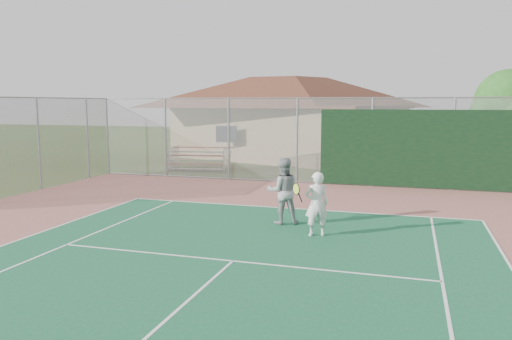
{
  "coord_description": "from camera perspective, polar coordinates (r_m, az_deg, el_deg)",
  "views": [
    {
      "loc": [
        3.44,
        -3.08,
        3.3
      ],
      "look_at": [
        -0.44,
        9.45,
        1.53
      ],
      "focal_mm": 35.0,
      "sensor_mm": 36.0,
      "label": 1
    }
  ],
  "objects": [
    {
      "name": "back_fence",
      "position": [
        20.17,
        13.36,
        2.82
      ],
      "size": [
        20.08,
        0.11,
        3.53
      ],
      "color": "gray",
      "rests_on": "ground"
    },
    {
      "name": "side_fence_left",
      "position": [
        20.63,
        -23.55,
        2.73
      ],
      "size": [
        0.08,
        9.0,
        3.5
      ],
      "color": "gray",
      "rests_on": "ground"
    },
    {
      "name": "clubhouse",
      "position": [
        30.49,
        3.76,
        6.93
      ],
      "size": [
        15.42,
        12.61,
        5.74
      ],
      "rotation": [
        0.0,
        0.0,
        -0.32
      ],
      "color": "tan",
      "rests_on": "ground"
    },
    {
      "name": "bleachers",
      "position": [
        24.79,
        -6.46,
        1.36
      ],
      "size": [
        3.24,
        2.18,
        1.12
      ],
      "rotation": [
        0.0,
        0.0,
        0.18
      ],
      "color": "maroon",
      "rests_on": "ground"
    },
    {
      "name": "tree",
      "position": [
        25.46,
        27.06,
        6.68
      ],
      "size": [
        3.52,
        3.34,
        4.91
      ],
      "color": "#351D13",
      "rests_on": "ground"
    },
    {
      "name": "player_white_front",
      "position": [
        12.44,
        6.89,
        -3.92
      ],
      "size": [
        0.93,
        0.72,
        1.61
      ],
      "rotation": [
        0.0,
        0.0,
        3.54
      ],
      "color": "white",
      "rests_on": "ground"
    },
    {
      "name": "player_grey_back",
      "position": [
        13.6,
        3.11,
        -2.49
      ],
      "size": [
        1.07,
        0.96,
        1.81
      ],
      "rotation": [
        0.0,
        0.0,
        3.52
      ],
      "color": "#95979A",
      "rests_on": "ground"
    }
  ]
}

